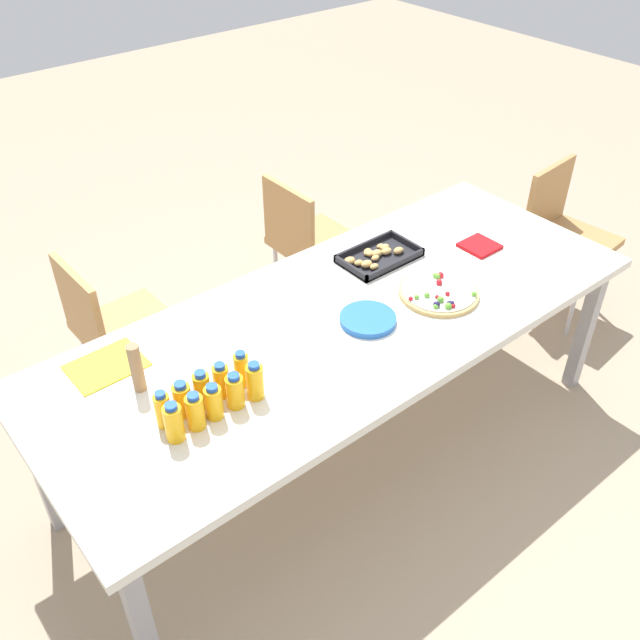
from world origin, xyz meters
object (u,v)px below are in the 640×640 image
at_px(juice_bottle_0, 174,423).
at_px(juice_bottle_8, 221,381).
at_px(juice_bottle_2, 214,402).
at_px(paper_folder, 106,366).
at_px(party_table, 345,327).
at_px(fruit_pizza, 439,292).
at_px(snack_tray, 378,256).
at_px(juice_bottle_1, 195,412).
at_px(napkin_stack, 480,246).
at_px(juice_bottle_9, 241,369).
at_px(plate_stack, 368,319).
at_px(chair_far_right, 307,238).
at_px(juice_bottle_3, 235,391).
at_px(juice_bottle_7, 202,390).
at_px(juice_bottle_4, 255,381).
at_px(chair_far_left, 112,324).
at_px(chair_end, 562,229).
at_px(juice_bottle_6, 182,399).
at_px(cardboard_tube, 136,368).
at_px(juice_bottle_5, 163,410).

distance_m(juice_bottle_0, juice_bottle_8, 0.24).
relative_size(juice_bottle_2, paper_folder, 0.52).
relative_size(party_table, fruit_pizza, 7.59).
bearing_deg(snack_tray, juice_bottle_1, -162.23).
height_order(snack_tray, paper_folder, snack_tray).
bearing_deg(juice_bottle_1, napkin_stack, 5.37).
xyz_separation_m(juice_bottle_9, plate_stack, (0.57, -0.02, -0.05)).
bearing_deg(chair_far_right, juice_bottle_8, -50.44).
distance_m(juice_bottle_3, plate_stack, 0.65).
bearing_deg(fruit_pizza, juice_bottle_7, 176.76).
xyz_separation_m(juice_bottle_3, juice_bottle_4, (0.08, -0.01, 0.01)).
bearing_deg(chair_far_left, juice_bottle_8, -0.34).
relative_size(chair_end, juice_bottle_7, 5.72).
height_order(juice_bottle_3, juice_bottle_9, juice_bottle_9).
bearing_deg(juice_bottle_6, juice_bottle_7, -5.31).
xyz_separation_m(juice_bottle_0, napkin_stack, (1.64, 0.15, -0.06)).
distance_m(plate_stack, cardboard_tube, 0.89).
bearing_deg(juice_bottle_6, juice_bottle_5, -176.72).
distance_m(party_table, juice_bottle_4, 0.56).
bearing_deg(juice_bottle_9, juice_bottle_0, -165.67).
xyz_separation_m(chair_end, snack_tray, (-1.24, 0.14, 0.25)).
height_order(juice_bottle_4, juice_bottle_8, juice_bottle_4).
distance_m(juice_bottle_1, juice_bottle_4, 0.23).
relative_size(party_table, cardboard_tube, 13.10).
xyz_separation_m(party_table, snack_tray, (0.38, 0.22, 0.07)).
distance_m(juice_bottle_6, fruit_pizza, 1.15).
height_order(juice_bottle_2, snack_tray, juice_bottle_2).
relative_size(juice_bottle_8, fruit_pizza, 0.41).
relative_size(juice_bottle_0, napkin_stack, 0.98).
bearing_deg(chair_far_right, fruit_pizza, -6.80).
distance_m(juice_bottle_9, fruit_pizza, 0.92).
height_order(chair_end, juice_bottle_3, juice_bottle_3).
xyz_separation_m(juice_bottle_4, juice_bottle_8, (-0.08, 0.08, -0.01)).
bearing_deg(plate_stack, fruit_pizza, -8.21).
xyz_separation_m(juice_bottle_0, juice_bottle_7, (0.15, 0.07, -0.00)).
bearing_deg(juice_bottle_7, juice_bottle_8, 2.35).
height_order(juice_bottle_5, fruit_pizza, juice_bottle_5).
height_order(snack_tray, plate_stack, snack_tray).
xyz_separation_m(party_table, juice_bottle_9, (-0.53, -0.06, 0.12)).
relative_size(juice_bottle_6, plate_stack, 0.61).
relative_size(chair_end, juice_bottle_2, 6.19).
distance_m(juice_bottle_4, cardboard_tube, 0.40).
xyz_separation_m(juice_bottle_1, juice_bottle_7, (0.07, 0.07, 0.00)).
height_order(chair_far_left, napkin_stack, chair_far_left).
bearing_deg(snack_tray, juice_bottle_8, -163.66).
xyz_separation_m(juice_bottle_0, juice_bottle_4, (0.31, -0.00, -0.00)).
bearing_deg(juice_bottle_8, juice_bottle_0, -161.21).
xyz_separation_m(juice_bottle_6, paper_folder, (-0.10, 0.38, -0.06)).
xyz_separation_m(party_table, juice_bottle_2, (-0.69, -0.14, 0.12)).
relative_size(juice_bottle_7, napkin_stack, 0.97).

